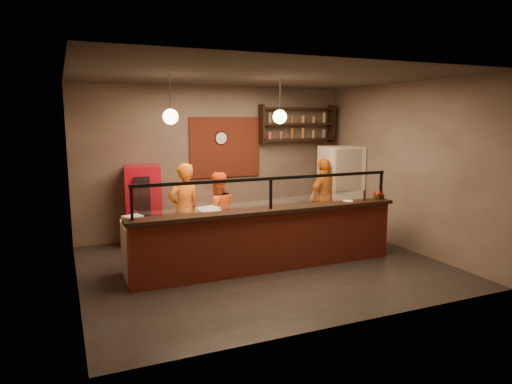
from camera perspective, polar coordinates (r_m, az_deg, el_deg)
name	(u,v)px	position (r m, az deg, el deg)	size (l,w,h in m)	color
floor	(263,265)	(8.02, 0.88, -9.15)	(6.00, 6.00, 0.00)	black
ceiling	(263,76)	(7.64, 0.94, 14.26)	(6.00, 6.00, 0.00)	#39332C
wall_back	(216,161)	(9.99, -4.98, 3.86)	(6.00, 6.00, 0.00)	#716153
wall_left	(71,184)	(7.01, -22.08, 0.92)	(5.00, 5.00, 0.00)	#716153
wall_right	(404,167)	(9.30, 18.05, 3.04)	(5.00, 5.00, 0.00)	#716153
wall_front	(350,198)	(5.51, 11.63, -0.68)	(6.00, 6.00, 0.00)	#716153
brick_patch	(225,147)	(10.00, -3.86, 5.60)	(1.60, 0.04, 1.30)	maroon
service_counter	(270,242)	(7.62, 1.82, -6.23)	(4.60, 0.25, 1.00)	maroon
counter_ledge	(271,210)	(7.49, 1.84, -2.32)	(4.70, 0.37, 0.06)	black
worktop_cabinet	(258,239)	(8.08, 0.31, -5.88)	(4.60, 0.75, 0.85)	gray
worktop	(258,214)	(7.97, 0.31, -2.75)	(4.60, 0.75, 0.05)	white
sneeze_guard	(271,190)	(7.43, 1.86, 0.25)	(4.50, 0.05, 0.52)	white
wall_shelving	(298,124)	(10.54, 5.23, 8.49)	(1.84, 0.28, 0.85)	black
wall_clock	(221,138)	(9.95, -4.40, 6.73)	(0.30, 0.30, 0.04)	black
pendant_left	(171,117)	(7.33, -10.64, 9.25)	(0.24, 0.24, 0.77)	black
pendant_right	(280,117)	(7.96, 2.99, 9.38)	(0.24, 0.24, 0.77)	black
cook_left	(184,209)	(8.55, -8.96, -2.15)	(0.63, 0.41, 1.72)	orange
cook_mid	(217,214)	(8.49, -4.86, -2.72)	(0.75, 0.59, 1.55)	#E34C15
cook_right	(324,197)	(9.92, 8.54, -0.68)	(0.98, 0.41, 1.68)	orange
fridge	(340,189)	(10.38, 10.50, 0.35)	(0.80, 0.74, 1.91)	beige
red_cooler	(144,206)	(9.37, -13.80, -1.67)	(0.69, 0.63, 1.60)	red
pizza_dough	(295,209)	(8.28, 4.92, -2.11)	(0.51, 0.51, 0.01)	#F0E0CC
prep_tub_a	(133,220)	(7.34, -15.17, -3.38)	(0.27, 0.22, 0.14)	silver
prep_tub_b	(208,213)	(7.59, -6.03, -2.57)	(0.34, 0.27, 0.17)	silver
prep_tub_c	(209,215)	(7.41, -5.84, -2.86)	(0.33, 0.27, 0.17)	silver
rolling_pin	(222,215)	(7.64, -4.22, -2.90)	(0.06, 0.06, 0.33)	gold
condiment_caddy	(378,197)	(8.66, 15.05, -0.56)	(0.16, 0.13, 0.09)	black
pepper_mill	(364,195)	(8.43, 13.41, -0.40)	(0.04, 0.04, 0.19)	black
small_plate	(348,201)	(8.30, 11.45, -1.11)	(0.18, 0.18, 0.01)	silver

